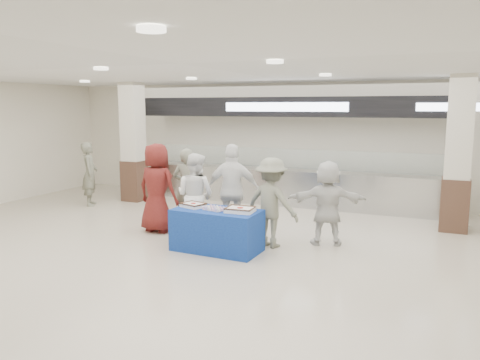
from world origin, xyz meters
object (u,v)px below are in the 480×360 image
at_px(soldier_b, 271,203).
at_px(soldier_a, 187,188).
at_px(civilian_maroon, 157,188).
at_px(sheet_cake_right, 240,209).
at_px(chef_tall, 195,195).
at_px(civilian_white, 327,203).
at_px(cupcake_tray, 215,208).
at_px(chef_short, 233,191).
at_px(soldier_bg, 90,174).
at_px(display_table, 217,230).
at_px(sheet_cake_left, 193,205).

bearing_deg(soldier_b, soldier_a, -3.87).
distance_m(civilian_maroon, soldier_b, 2.50).
xyz_separation_m(sheet_cake_right, soldier_a, (-1.77, 1.25, 0.05)).
xyz_separation_m(chef_tall, civilian_white, (2.50, 0.53, -0.04)).
height_order(cupcake_tray, civilian_maroon, civilian_maroon).
height_order(sheet_cake_right, chef_short, chef_short).
height_order(soldier_a, chef_short, chef_short).
bearing_deg(soldier_bg, chef_tall, -145.88).
relative_size(display_table, civilian_white, 0.97).
distance_m(sheet_cake_left, soldier_b, 1.43).
distance_m(chef_tall, soldier_bg, 4.27).
bearing_deg(soldier_b, display_table, 50.69).
height_order(sheet_cake_right, soldier_a, soldier_a).
height_order(sheet_cake_right, cupcake_tray, sheet_cake_right).
height_order(chef_tall, civilian_white, chef_tall).
height_order(display_table, soldier_bg, soldier_bg).
distance_m(chef_short, civilian_white, 1.85).
xyz_separation_m(civilian_maroon, chef_short, (1.57, 0.28, 0.01)).
xyz_separation_m(chef_tall, soldier_bg, (-3.97, 1.56, -0.01)).
distance_m(sheet_cake_left, soldier_bg, 4.79).
bearing_deg(soldier_bg, sheet_cake_right, -147.42).
bearing_deg(soldier_a, chef_tall, 120.79).
relative_size(cupcake_tray, civilian_maroon, 0.22).
distance_m(sheet_cake_right, cupcake_tray, 0.48).
distance_m(soldier_a, soldier_b, 2.19).
distance_m(chef_tall, chef_short, 0.74).
bearing_deg(civilian_maroon, display_table, 161.99).
bearing_deg(soldier_a, sheet_cake_left, 113.80).
xyz_separation_m(display_table, sheet_cake_left, (-0.49, 0.03, 0.42)).
bearing_deg(sheet_cake_right, cupcake_tray, -176.96).
distance_m(soldier_a, chef_tall, 0.80).
bearing_deg(chef_tall, civilian_white, -161.58).
height_order(chef_short, soldier_b, chef_short).
xyz_separation_m(sheet_cake_left, cupcake_tray, (0.47, -0.07, -0.02)).
xyz_separation_m(sheet_cake_right, cupcake_tray, (-0.48, -0.03, -0.02)).
bearing_deg(cupcake_tray, chef_short, 96.13).
bearing_deg(cupcake_tray, display_table, 64.85).
height_order(sheet_cake_right, soldier_b, soldier_b).
bearing_deg(soldier_bg, cupcake_tray, -149.71).
relative_size(civilian_maroon, soldier_b, 1.11).
bearing_deg(chef_short, civilian_maroon, -3.73).
height_order(sheet_cake_right, chef_tall, chef_tall).
xyz_separation_m(sheet_cake_left, soldier_b, (1.29, 0.61, 0.03)).
bearing_deg(chef_short, soldier_b, 146.09).
bearing_deg(soldier_a, soldier_bg, -25.84).
relative_size(chef_short, civilian_white, 1.16).
bearing_deg(civilian_maroon, sheet_cake_right, 166.08).
bearing_deg(civilian_white, soldier_bg, -27.25).
xyz_separation_m(display_table, sheet_cake_right, (0.46, -0.01, 0.42)).
bearing_deg(chef_tall, cupcake_tray, 145.10).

